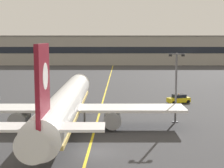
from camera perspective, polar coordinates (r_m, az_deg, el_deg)
ground_plane at (r=38.83m, az=-2.80°, el=-10.85°), size 400.00×400.00×0.00m
taxiway_centreline at (r=67.95m, az=-1.63°, el=-2.89°), size 4.84×179.95×0.01m
airliner_foreground at (r=48.08m, az=-7.48°, el=-3.18°), size 32.01×41.40×11.65m
apron_lamp_post at (r=51.79m, az=10.06°, el=-0.32°), size 2.24×0.90×10.01m
service_car_nearest at (r=67.85m, az=10.47°, el=-2.37°), size 4.57×3.20×1.79m
safety_cone_by_nose_gear at (r=63.31m, az=-3.89°, el=-3.43°), size 0.44×0.44×0.55m
terminal_building at (r=162.26m, az=0.57°, el=5.44°), size 150.91×12.40×13.04m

